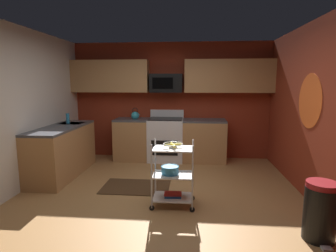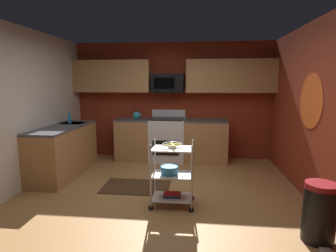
% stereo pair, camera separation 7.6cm
% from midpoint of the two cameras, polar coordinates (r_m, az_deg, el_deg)
% --- Properties ---
extents(floor, '(4.40, 4.80, 0.04)m').
position_cam_midpoint_polar(floor, '(4.28, -2.57, -15.01)').
color(floor, '#A87542').
rests_on(floor, ground).
extents(wall_back, '(4.52, 0.06, 2.60)m').
position_cam_midpoint_polar(wall_back, '(6.34, 0.28, 5.20)').
color(wall_back, maroon).
rests_on(wall_back, ground).
extents(wall_left, '(0.06, 4.80, 2.60)m').
position_cam_midpoint_polar(wall_left, '(4.78, -30.29, 2.71)').
color(wall_left, silver).
rests_on(wall_left, ground).
extents(wall_right, '(0.06, 4.80, 2.60)m').
position_cam_midpoint_polar(wall_right, '(4.25, 28.63, 2.21)').
color(wall_right, maroon).
rests_on(wall_right, ground).
extents(wall_flower_decal, '(0.00, 0.80, 0.80)m').
position_cam_midpoint_polar(wall_flower_decal, '(4.54, 26.70, 4.62)').
color(wall_flower_decal, '#E5591E').
extents(counter_run, '(3.41, 2.35, 0.92)m').
position_cam_midpoint_polar(counter_run, '(5.78, -8.45, -3.65)').
color(counter_run, '#B27F4C').
rests_on(counter_run, ground).
extents(oven_range, '(0.76, 0.65, 1.10)m').
position_cam_midpoint_polar(oven_range, '(6.14, -0.79, -2.68)').
color(oven_range, white).
rests_on(oven_range, ground).
extents(upper_cabinets, '(4.40, 0.33, 0.70)m').
position_cam_midpoint_polar(upper_cabinets, '(6.13, 0.31, 10.21)').
color(upper_cabinets, '#B27F4C').
extents(microwave, '(0.70, 0.39, 0.40)m').
position_cam_midpoint_polar(microwave, '(6.11, -0.72, 8.81)').
color(microwave, black).
extents(rolling_cart, '(0.62, 0.39, 0.91)m').
position_cam_midpoint_polar(rolling_cart, '(3.91, 0.47, -9.96)').
color(rolling_cart, silver).
rests_on(rolling_cart, ground).
extents(fruit_bowl, '(0.27, 0.27, 0.07)m').
position_cam_midpoint_polar(fruit_bowl, '(3.79, 0.47, -3.90)').
color(fruit_bowl, silver).
rests_on(fruit_bowl, rolling_cart).
extents(mixing_bowl_large, '(0.25, 0.25, 0.11)m').
position_cam_midpoint_polar(mixing_bowl_large, '(3.89, -0.14, -9.02)').
color(mixing_bowl_large, '#338CBF').
rests_on(mixing_bowl_large, rolling_cart).
extents(book_stack, '(0.25, 0.18, 0.06)m').
position_cam_midpoint_polar(book_stack, '(4.01, 0.46, -13.95)').
color(book_stack, '#1E4C8C').
rests_on(book_stack, rolling_cart).
extents(kettle, '(0.21, 0.18, 0.26)m').
position_cam_midpoint_polar(kettle, '(6.16, -7.12, 2.18)').
color(kettle, teal).
rests_on(kettle, counter_run).
extents(dish_soap_bottle, '(0.06, 0.06, 0.20)m').
position_cam_midpoint_polar(dish_soap_bottle, '(5.77, -20.29, 1.47)').
color(dish_soap_bottle, '#2D8CBF').
rests_on(dish_soap_bottle, counter_run).
extents(trash_can, '(0.34, 0.42, 0.66)m').
position_cam_midpoint_polar(trash_can, '(3.56, 28.29, -15.21)').
color(trash_can, black).
rests_on(trash_can, ground).
extents(floor_rug, '(1.10, 0.71, 0.01)m').
position_cam_midpoint_polar(floor_rug, '(4.73, -7.08, -12.33)').
color(floor_rug, '#472D19').
rests_on(floor_rug, ground).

